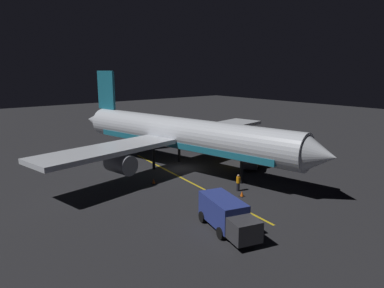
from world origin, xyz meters
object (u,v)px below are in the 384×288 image
ground_crew_worker (238,183)px  catering_truck (251,156)px  traffic_cone_near_left (154,181)px  baggage_truck (227,215)px  airliner (178,134)px  traffic_cone_near_right (242,194)px

ground_crew_worker → catering_truck: bearing=-146.2°
catering_truck → ground_crew_worker: size_ratio=3.58×
ground_crew_worker → traffic_cone_near_left: (5.39, -7.42, -0.64)m
traffic_cone_near_left → catering_truck: bearing=172.3°
baggage_truck → airliner: bearing=-115.3°
traffic_cone_near_left → ground_crew_worker: bearing=126.0°
baggage_truck → traffic_cone_near_right: baggage_truck is taller
airliner → traffic_cone_near_left: (5.80, 3.27, -4.04)m
ground_crew_worker → traffic_cone_near_right: size_ratio=3.16×
ground_crew_worker → traffic_cone_near_left: ground_crew_worker is taller
baggage_truck → traffic_cone_near_left: 13.36m
airliner → traffic_cone_near_left: bearing=29.4°
airliner → traffic_cone_near_right: airliner is taller
ground_crew_worker → traffic_cone_near_right: bearing=57.0°
baggage_truck → catering_truck: size_ratio=1.07×
catering_truck → traffic_cone_near_right: catering_truck is taller
traffic_cone_near_right → traffic_cone_near_left: bearing=-62.8°
catering_truck → traffic_cone_near_right: bearing=37.0°
baggage_truck → catering_truck: bearing=-144.2°
ground_crew_worker → traffic_cone_near_left: size_ratio=3.16×
baggage_truck → ground_crew_worker: size_ratio=3.82×
catering_truck → traffic_cone_near_right: 11.54m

